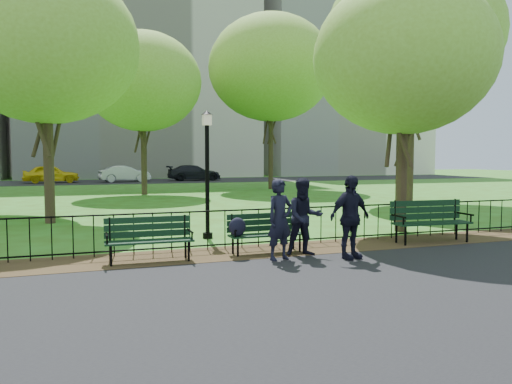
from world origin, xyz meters
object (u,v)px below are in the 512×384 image
object	(u,v)px
tree_near_w	(45,45)
person_mid	(304,217)
park_bench_main	(254,228)
taxi	(51,174)
tree_near_e	(404,58)
tree_far_e	(271,68)
park_bench_left_a	(149,234)
person_right	(350,217)
person_left	(280,220)
lamppost	(207,169)
sedan_dark	(194,173)
sedan_silver	(124,174)
park_bench_right_a	(429,216)
tree_mid_e	(412,35)
tree_far_c	(143,82)

from	to	relation	value
tree_near_w	person_mid	xyz separation A→B (m)	(5.29, -7.44, -4.69)
park_bench_main	taxi	size ratio (longest dim) A/B	0.40
tree_near_w	tree_near_e	world-z (taller)	tree_near_w
tree_far_e	taxi	world-z (taller)	tree_far_e
park_bench_left_a	person_mid	bearing A→B (deg)	-7.63
person_right	tree_far_e	bearing A→B (deg)	60.13
park_bench_left_a	tree_far_e	size ratio (longest dim) A/B	0.15
park_bench_left_a	person_left	distance (m)	2.62
lamppost	taxi	bearing A→B (deg)	99.39
tree_near_e	sedan_dark	distance (m)	31.96
tree_near_e	sedan_silver	size ratio (longest dim) A/B	1.68
tree_near_e	park_bench_right_a	bearing A→B (deg)	-104.66
tree_mid_e	sedan_dark	size ratio (longest dim) A/B	2.30
park_bench_right_a	person_right	distance (m)	3.06
park_bench_right_a	sedan_silver	distance (m)	33.16
sedan_dark	tree_far_e	bearing A→B (deg)	-170.51
sedan_dark	sedan_silver	bearing A→B (deg)	95.57
tree_far_c	tree_near_w	bearing A→B (deg)	-111.00
park_bench_main	tree_far_e	xyz separation A→B (m)	(8.38, 20.41, 7.24)
park_bench_left_a	person_mid	size ratio (longest dim) A/B	1.05
park_bench_right_a	tree_near_e	xyz separation A→B (m)	(0.47, 1.79, 4.16)
tree_far_c	sedan_silver	world-z (taller)	tree_far_c
sedan_dark	park_bench_right_a	bearing A→B (deg)	177.12
lamppost	tree_far_c	bearing A→B (deg)	88.61
taxi	lamppost	bearing A→B (deg)	-173.09
tree_near_e	park_bench_main	bearing A→B (deg)	-160.44
park_bench_main	tree_near_w	size ratio (longest dim) A/B	0.21
tree_near_e	taxi	xyz separation A→B (m)	(-10.49, 31.46, -4.05)
park_bench_right_a	lamppost	size ratio (longest dim) A/B	0.61
park_bench_left_a	tree_near_e	bearing A→B (deg)	15.24
park_bench_left_a	person_right	xyz separation A→B (m)	(3.88, -1.10, 0.31)
lamppost	sedan_silver	xyz separation A→B (m)	(0.58, 30.47, -1.08)
taxi	tree_far_c	bearing A→B (deg)	-162.44
tree_far_c	tree_near_e	bearing A→B (deg)	-73.04
taxi	person_right	bearing A→B (deg)	-170.67
tree_near_w	sedan_silver	distance (m)	26.75
park_bench_right_a	person_left	distance (m)	4.29
tree_near_e	person_mid	bearing A→B (deg)	-150.59
park_bench_main	person_mid	distance (m)	1.10
tree_near_e	tree_far_c	xyz separation A→B (m)	(-5.01, 16.43, 1.41)
park_bench_right_a	park_bench_left_a	bearing A→B (deg)	-176.11
tree_mid_e	sedan_silver	xyz separation A→B (m)	(-10.52, 23.84, -6.82)
tree_far_e	tree_mid_e	bearing A→B (deg)	-78.55
tree_near_w	taxi	xyz separation A→B (m)	(-1.16, 26.29, -4.78)
tree_mid_e	sedan_dark	distance (m)	25.75
park_bench_left_a	tree_mid_e	size ratio (longest dim) A/B	0.16
tree_mid_e	tree_far_c	xyz separation A→B (m)	(-10.72, 9.17, -1.31)
person_mid	person_right	world-z (taller)	person_right
person_left	person_mid	distance (m)	0.69
tree_mid_e	person_mid	bearing A→B (deg)	-135.64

